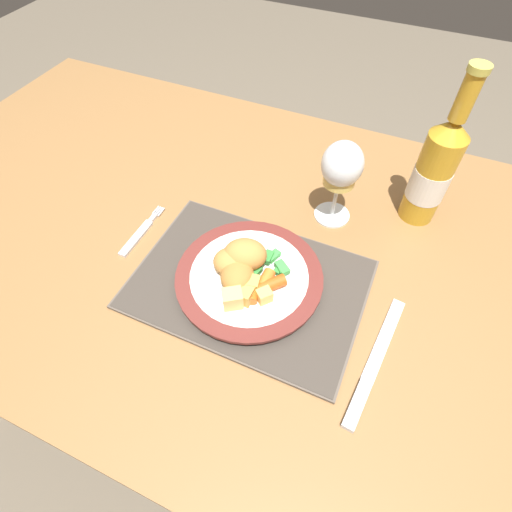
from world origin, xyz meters
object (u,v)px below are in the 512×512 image
(dining_table, at_px, (269,275))
(bottle, at_px, (434,171))
(dinner_plate, at_px, (252,279))
(wine_glass, at_px, (342,169))
(fork, at_px, (140,234))
(table_knife, at_px, (371,370))

(dining_table, distance_m, bottle, 0.34)
(dinner_plate, relative_size, wine_glass, 1.47)
(dinner_plate, distance_m, fork, 0.23)
(dinner_plate, xyz_separation_m, table_knife, (0.21, -0.06, -0.01))
(dining_table, height_order, bottle, bottle)
(table_knife, height_order, wine_glass, wine_glass)
(dining_table, bearing_deg, fork, -162.25)
(fork, height_order, table_knife, table_knife)
(fork, relative_size, table_knife, 0.58)
(fork, relative_size, wine_glass, 0.80)
(dining_table, relative_size, wine_glass, 9.88)
(dining_table, xyz_separation_m, wine_glass, (0.08, 0.11, 0.19))
(bottle, bearing_deg, dining_table, -140.32)
(dining_table, bearing_deg, dinner_plate, -86.76)
(dining_table, xyz_separation_m, bottle, (0.22, 0.18, 0.19))
(dinner_plate, bearing_deg, fork, 175.63)
(dinner_plate, bearing_deg, dining_table, 93.24)
(fork, height_order, bottle, bottle)
(dining_table, xyz_separation_m, dinner_plate, (0.00, -0.09, 0.10))
(bottle, bearing_deg, wine_glass, -154.71)
(wine_glass, bearing_deg, fork, -148.24)
(dining_table, distance_m, dinner_plate, 0.14)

